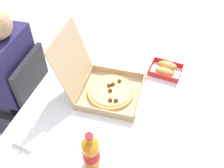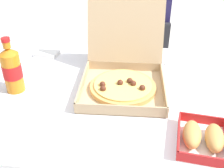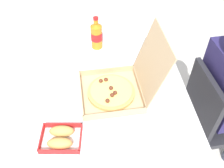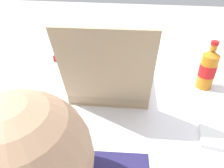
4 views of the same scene
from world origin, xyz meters
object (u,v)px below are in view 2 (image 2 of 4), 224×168
(pizza_box_open, at_px, (123,74))
(napkin_pile, at_px, (48,52))
(bread_side_box, at_px, (203,137))
(paper_menu, at_px, (188,65))
(chair, at_px, (135,68))
(diner_person, at_px, (136,35))
(cola_bottle, at_px, (12,69))

(pizza_box_open, height_order, napkin_pile, pizza_box_open)
(bread_side_box, distance_m, napkin_pile, 0.87)
(paper_menu, bearing_deg, chair, 112.31)
(diner_person, bearing_deg, chair, -85.98)
(cola_bottle, bearing_deg, paper_menu, 22.67)
(bread_side_box, bearing_deg, chair, 104.75)
(diner_person, relative_size, pizza_box_open, 2.61)
(diner_person, distance_m, paper_menu, 0.54)
(chair, height_order, pizza_box_open, pizza_box_open)
(napkin_pile, bearing_deg, pizza_box_open, -31.59)
(chair, xyz_separation_m, paper_menu, (0.26, -0.41, 0.26))
(bread_side_box, height_order, cola_bottle, cola_bottle)
(paper_menu, bearing_deg, diner_person, 109.42)
(chair, xyz_separation_m, diner_person, (-0.00, 0.06, 0.21))
(bread_side_box, bearing_deg, napkin_pile, 140.53)
(pizza_box_open, distance_m, cola_bottle, 0.44)
(chair, height_order, cola_bottle, cola_bottle)
(cola_bottle, bearing_deg, pizza_box_open, 11.52)
(chair, bearing_deg, diner_person, 94.02)
(cola_bottle, relative_size, paper_menu, 1.07)
(chair, bearing_deg, pizza_box_open, -92.43)
(chair, height_order, napkin_pile, chair)
(pizza_box_open, distance_m, paper_menu, 0.36)
(diner_person, relative_size, bread_side_box, 5.58)
(diner_person, xyz_separation_m, paper_menu, (0.26, -0.47, 0.06))
(pizza_box_open, bearing_deg, napkin_pile, 148.41)
(cola_bottle, bearing_deg, bread_side_box, -17.54)
(paper_menu, relative_size, napkin_pile, 1.91)
(chair, xyz_separation_m, bread_side_box, (0.24, -0.93, 0.29))
(cola_bottle, relative_size, napkin_pile, 2.04)
(bread_side_box, distance_m, cola_bottle, 0.73)
(pizza_box_open, xyz_separation_m, paper_menu, (0.28, 0.21, -0.05))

